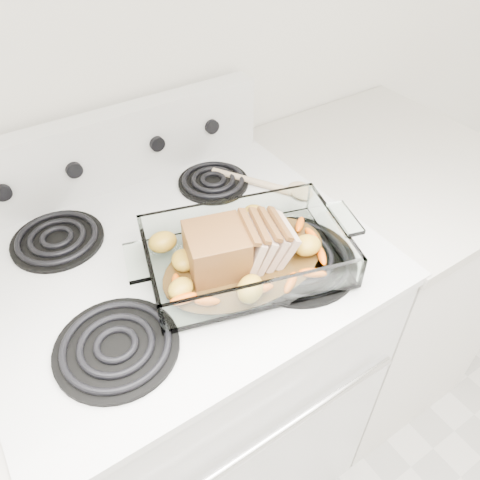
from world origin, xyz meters
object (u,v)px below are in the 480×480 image
baking_dish (246,257)px  electric_range (190,372)px  counter_right (367,277)px  pork_roast (233,251)px

baking_dish → electric_range: bearing=145.3°
counter_right → pork_roast: size_ratio=4.55×
counter_right → pork_roast: pork_roast is taller
electric_range → pork_roast: electric_range is taller
electric_range → counter_right: electric_range is taller
electric_range → baking_dish: 0.51m
electric_range → pork_roast: size_ratio=5.46×
electric_range → pork_roast: 0.53m
baking_dish → pork_roast: 0.04m
electric_range → counter_right: 0.67m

